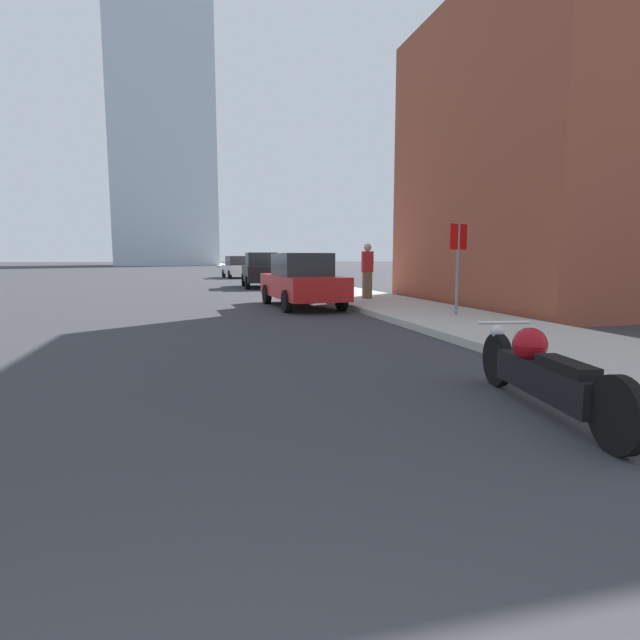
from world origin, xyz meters
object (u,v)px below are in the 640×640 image
(stop_sign, at_px, (458,253))
(parked_car_red, at_px, (301,280))
(motorcycle, at_px, (542,372))
(pedestrian, at_px, (367,270))
(parked_car_white, at_px, (238,267))
(parked_car_black, at_px, (261,270))

(stop_sign, bearing_deg, parked_car_red, 124.17)
(motorcycle, bearing_deg, parked_car_red, 99.62)
(motorcycle, distance_m, parked_car_red, 10.95)
(parked_car_red, xyz_separation_m, pedestrian, (2.46, 0.87, 0.29))
(parked_car_red, distance_m, parked_car_white, 23.36)
(motorcycle, bearing_deg, stop_sign, 76.25)
(pedestrian, bearing_deg, parked_car_red, -160.62)
(parked_car_red, height_order, stop_sign, stop_sign)
(motorcycle, distance_m, parked_car_white, 34.30)
(motorcycle, relative_size, stop_sign, 1.25)
(parked_car_red, height_order, parked_car_white, parked_car_red)
(parked_car_black, bearing_deg, stop_sign, -77.78)
(stop_sign, bearing_deg, parked_car_black, 100.39)
(parked_car_white, height_order, stop_sign, stop_sign)
(parked_car_black, bearing_deg, parked_car_red, -89.08)
(motorcycle, height_order, stop_sign, stop_sign)
(pedestrian, bearing_deg, motorcycle, -101.46)
(parked_car_red, bearing_deg, parked_car_black, 85.90)
(parked_car_black, relative_size, parked_car_white, 1.01)
(parked_car_red, xyz_separation_m, parked_car_white, (0.11, 23.36, -0.01))
(parked_car_black, bearing_deg, parked_car_white, 92.10)
(motorcycle, xyz_separation_m, pedestrian, (2.39, 11.80, 0.72))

